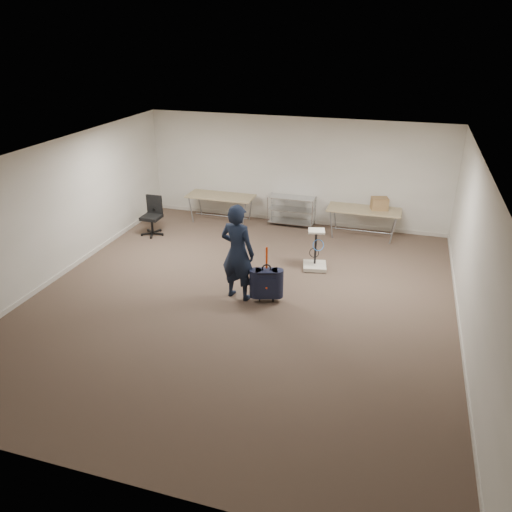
% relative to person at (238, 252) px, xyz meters
% --- Properties ---
extents(ground, '(9.00, 9.00, 0.00)m').
position_rel_person_xyz_m(ground, '(0.09, -0.08, -0.95)').
color(ground, '#48382B').
rests_on(ground, ground).
extents(room_shell, '(8.00, 9.00, 9.00)m').
position_rel_person_xyz_m(room_shell, '(0.09, 1.31, -0.90)').
color(room_shell, beige).
rests_on(room_shell, ground).
extents(folding_table_left, '(1.80, 0.75, 0.73)m').
position_rel_person_xyz_m(folding_table_left, '(-1.81, 3.87, -0.28)').
color(folding_table_left, '#8B7855').
rests_on(folding_table_left, ground).
extents(folding_table_right, '(1.80, 0.75, 0.73)m').
position_rel_person_xyz_m(folding_table_right, '(1.99, 3.87, -0.28)').
color(folding_table_right, '#8B7855').
rests_on(folding_table_right, ground).
extents(wire_shelf, '(1.22, 0.47, 0.80)m').
position_rel_person_xyz_m(wire_shelf, '(0.09, 4.12, -0.51)').
color(wire_shelf, silver).
rests_on(wire_shelf, ground).
extents(person, '(0.77, 0.59, 1.91)m').
position_rel_person_xyz_m(person, '(0.00, 0.00, 0.00)').
color(person, black).
rests_on(person, ground).
extents(suitcase, '(0.47, 0.35, 1.13)m').
position_rel_person_xyz_m(suitcase, '(0.58, -0.01, -0.57)').
color(suitcase, black).
rests_on(suitcase, ground).
extents(office_chair, '(0.60, 0.60, 0.98)m').
position_rel_person_xyz_m(office_chair, '(-3.14, 2.49, -0.66)').
color(office_chair, black).
rests_on(office_chair, ground).
extents(equipment_cart, '(0.59, 0.59, 0.91)m').
position_rel_person_xyz_m(equipment_cart, '(1.20, 1.69, -0.72)').
color(equipment_cart, silver).
rests_on(equipment_cart, ground).
extents(cardboard_box, '(0.46, 0.40, 0.30)m').
position_rel_person_xyz_m(cardboard_box, '(2.34, 3.97, -0.08)').
color(cardboard_box, brown).
rests_on(cardboard_box, folding_table_right).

